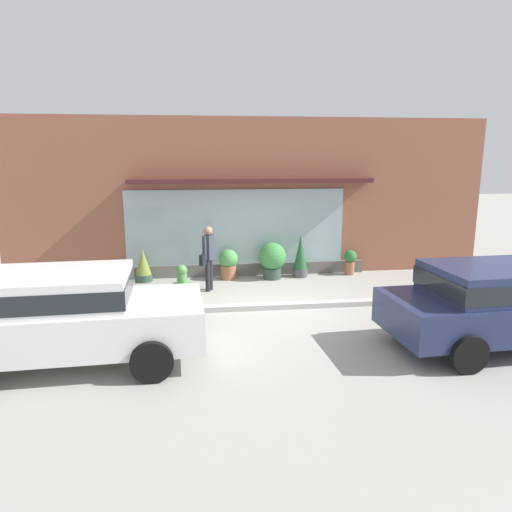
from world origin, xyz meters
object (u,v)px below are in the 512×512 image
object	(u,v)px
parked_car_navy	(506,300)
potted_plant_corner_tall	(272,259)
potted_plant_trailing_edge	(228,263)
potted_plant_near_hydrant	(143,266)
potted_plant_doorstep	(350,260)
potted_plant_low_front	(300,257)
fire_hydrant	(182,282)
parked_car_white	(64,312)
pedestrian_with_handbag	(208,254)

from	to	relation	value
parked_car_navy	potted_plant_corner_tall	bearing A→B (deg)	120.08
potted_plant_corner_tall	potted_plant_trailing_edge	size ratio (longest dim) A/B	1.22
potted_plant_near_hydrant	potted_plant_corner_tall	size ratio (longest dim) A/B	0.87
potted_plant_doorstep	potted_plant_trailing_edge	world-z (taller)	potted_plant_trailing_edge
parked_car_navy	potted_plant_doorstep	size ratio (longest dim) A/B	6.33
potted_plant_doorstep	potted_plant_low_front	xyz separation A→B (m)	(-1.52, -0.06, 0.17)
fire_hydrant	parked_car_white	size ratio (longest dim) A/B	0.19
potted_plant_doorstep	potted_plant_corner_tall	xyz separation A→B (m)	(-2.36, -0.18, 0.15)
parked_car_white	potted_plant_near_hydrant	world-z (taller)	parked_car_white
pedestrian_with_handbag	potted_plant_near_hydrant	distance (m)	2.21
potted_plant_trailing_edge	potted_plant_near_hydrant	bearing A→B (deg)	178.99
potted_plant_near_hydrant	potted_plant_low_front	size ratio (longest dim) A/B	0.74
parked_car_navy	potted_plant_near_hydrant	distance (m)	8.98
fire_hydrant	pedestrian_with_handbag	bearing A→B (deg)	44.45
potted_plant_near_hydrant	potted_plant_low_front	bearing A→B (deg)	-0.48
fire_hydrant	potted_plant_low_front	xyz separation A→B (m)	(3.35, 1.79, 0.17)
fire_hydrant	potted_plant_near_hydrant	size ratio (longest dim) A/B	0.95
pedestrian_with_handbag	parked_car_navy	size ratio (longest dim) A/B	0.36
pedestrian_with_handbag	potted_plant_near_hydrant	xyz separation A→B (m)	(-1.79, 1.17, -0.55)
parked_car_navy	potted_plant_near_hydrant	size ratio (longest dim) A/B	5.10
potted_plant_doorstep	parked_car_navy	bearing A→B (deg)	-78.50
pedestrian_with_handbag	potted_plant_doorstep	bearing A→B (deg)	132.17
fire_hydrant	potted_plant_corner_tall	size ratio (longest dim) A/B	0.83
potted_plant_doorstep	potted_plant_low_front	world-z (taller)	potted_plant_low_front
parked_car_white	pedestrian_with_handbag	bearing A→B (deg)	55.91
potted_plant_corner_tall	potted_plant_low_front	distance (m)	0.85
pedestrian_with_handbag	potted_plant_corner_tall	bearing A→B (deg)	145.20
parked_car_white	potted_plant_near_hydrant	distance (m)	5.32
parked_car_white	potted_plant_doorstep	bearing A→B (deg)	35.60
parked_car_navy	potted_plant_corner_tall	xyz separation A→B (m)	(-3.48, 5.31, -0.29)
pedestrian_with_handbag	fire_hydrant	bearing A→B (deg)	-19.24
pedestrian_with_handbag	potted_plant_doorstep	world-z (taller)	pedestrian_with_handbag
pedestrian_with_handbag	parked_car_navy	bearing A→B (deg)	77.36
parked_car_white	potted_plant_corner_tall	bearing A→B (deg)	46.98
pedestrian_with_handbag	parked_car_navy	xyz separation A→B (m)	(5.31, -4.29, -0.12)
potted_plant_low_front	potted_plant_near_hydrant	bearing A→B (deg)	179.52
fire_hydrant	potted_plant_near_hydrant	distance (m)	2.15
potted_plant_doorstep	potted_plant_low_front	distance (m)	1.53
potted_plant_trailing_edge	parked_car_navy	bearing A→B (deg)	-48.96
potted_plant_corner_tall	potted_plant_trailing_edge	bearing A→B (deg)	174.63
parked_car_white	potted_plant_near_hydrant	xyz separation A→B (m)	(0.70, 5.25, -0.47)
parked_car_navy	potted_plant_low_front	distance (m)	6.04
fire_hydrant	potted_plant_near_hydrant	xyz separation A→B (m)	(-1.13, 1.83, 0.01)
potted_plant_corner_tall	potted_plant_near_hydrant	bearing A→B (deg)	177.49
parked_car_white	potted_plant_doorstep	world-z (taller)	parked_car_white
parked_car_white	potted_plant_doorstep	xyz separation A→B (m)	(6.69, 5.27, -0.48)
potted_plant_low_front	pedestrian_with_handbag	bearing A→B (deg)	-157.05
pedestrian_with_handbag	potted_plant_low_front	distance (m)	2.94
potted_plant_near_hydrant	potted_plant_corner_tall	world-z (taller)	potted_plant_corner_tall
fire_hydrant	potted_plant_corner_tall	world-z (taller)	potted_plant_corner_tall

